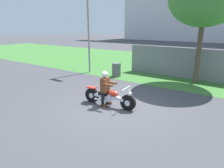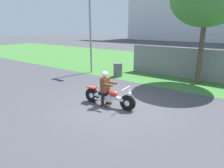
# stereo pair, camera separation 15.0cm
# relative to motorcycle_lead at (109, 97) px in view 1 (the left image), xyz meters

# --- Properties ---
(ground) EXTENTS (120.00, 120.00, 0.00)m
(ground) POSITION_rel_motorcycle_lead_xyz_m (0.32, 0.02, -0.38)
(ground) COLOR #424247
(grass_verge) EXTENTS (60.00, 12.00, 0.01)m
(grass_verge) POSITION_rel_motorcycle_lead_xyz_m (0.32, 9.51, -0.37)
(grass_verge) COLOR #3D7533
(grass_verge) RESTS_ON ground
(motorcycle_lead) EXTENTS (2.24, 0.66, 0.86)m
(motorcycle_lead) POSITION_rel_motorcycle_lead_xyz_m (0.00, 0.00, 0.00)
(motorcycle_lead) COLOR black
(motorcycle_lead) RESTS_ON ground
(rider_lead) EXTENTS (0.57, 0.49, 1.38)m
(rider_lead) POSITION_rel_motorcycle_lead_xyz_m (-0.17, -0.01, 0.43)
(rider_lead) COLOR black
(rider_lead) RESTS_ON ground
(streetlight_pole) EXTENTS (0.96, 0.20, 5.07)m
(streetlight_pole) POSITION_rel_motorcycle_lead_xyz_m (-4.44, 4.06, 2.85)
(streetlight_pole) COLOR gray
(streetlight_pole) RESTS_ON ground
(trash_can) EXTENTS (0.55, 0.55, 0.84)m
(trash_can) POSITION_rel_motorcycle_lead_xyz_m (-2.43, 4.13, 0.04)
(trash_can) COLOR #595E5B
(trash_can) RESTS_ON ground
(fence_segment) EXTENTS (7.00, 0.06, 1.80)m
(fence_segment) POSITION_rel_motorcycle_lead_xyz_m (1.04, 6.11, 0.52)
(fence_segment) COLOR slate
(fence_segment) RESTS_ON ground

